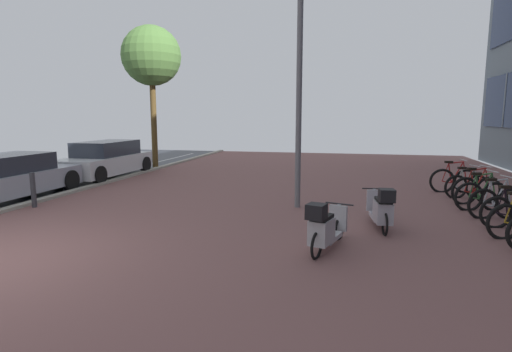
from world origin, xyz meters
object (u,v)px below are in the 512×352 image
(scooter_near, at_px, (325,228))
(bollard_far, at_px, (33,190))
(bicycle_rack_06, at_px, (476,190))
(bicycle_rack_07, at_px, (466,186))
(lamp_post, at_px, (300,58))
(bicycle_rack_03, at_px, (511,212))
(bicycle_rack_04, at_px, (496,203))
(bicycle_rack_05, at_px, (482,196))
(scooter_mid, at_px, (381,209))
(parked_car_near, at_px, (8,178))
(bicycle_rack_08, at_px, (454,181))
(parked_car_far, at_px, (106,160))
(street_tree, at_px, (151,57))

(scooter_near, xyz_separation_m, bollard_far, (-7.22, 1.74, 0.02))
(bicycle_rack_06, relative_size, scooter_near, 0.86)
(bicycle_rack_07, bearing_deg, lamp_post, -153.86)
(bicycle_rack_03, height_order, scooter_near, bicycle_rack_03)
(bicycle_rack_04, xyz_separation_m, bicycle_rack_05, (-0.07, 0.77, 0.01))
(bicycle_rack_05, height_order, scooter_mid, bicycle_rack_05)
(bicycle_rack_04, bearing_deg, scooter_mid, -150.32)
(scooter_near, distance_m, bollard_far, 7.43)
(scooter_near, bearing_deg, parked_car_near, 164.15)
(bicycle_rack_08, xyz_separation_m, lamp_post, (-4.30, -2.95, 3.26))
(parked_car_near, xyz_separation_m, parked_car_far, (0.23, 4.22, 0.06))
(bicycle_rack_06, height_order, parked_car_near, parked_car_near)
(bicycle_rack_05, distance_m, scooter_near, 5.21)
(bicycle_rack_03, xyz_separation_m, bicycle_rack_05, (-0.08, 1.55, 0.02))
(bicycle_rack_06, bearing_deg, parked_car_far, 170.27)
(bicycle_rack_04, distance_m, scooter_near, 4.72)
(bicycle_rack_07, height_order, bollard_far, bicycle_rack_07)
(scooter_near, bearing_deg, bollard_far, 166.43)
(bicycle_rack_06, bearing_deg, lamp_post, -162.55)
(bicycle_rack_03, relative_size, bollard_far, 1.47)
(bicycle_rack_08, xyz_separation_m, street_tree, (-11.21, 3.14, 4.34))
(bicycle_rack_07, xyz_separation_m, bicycle_rack_08, (-0.13, 0.77, 0.03))
(parked_car_near, bearing_deg, scooter_mid, -5.01)
(bicycle_rack_05, bearing_deg, bicycle_rack_06, 82.49)
(bicycle_rack_08, relative_size, street_tree, 0.24)
(bicycle_rack_06, bearing_deg, bicycle_rack_07, 92.06)
(bicycle_rack_07, relative_size, parked_car_far, 0.30)
(bicycle_rack_04, bearing_deg, lamp_post, 178.15)
(parked_car_near, bearing_deg, bicycle_rack_06, 9.94)
(lamp_post, height_order, bollard_far, lamp_post)
(bicycle_rack_08, distance_m, bollard_far, 11.56)
(scooter_mid, relative_size, street_tree, 0.29)
(lamp_post, relative_size, bollard_far, 7.57)
(bicycle_rack_08, distance_m, parked_car_far, 11.91)
(bicycle_rack_08, relative_size, scooter_near, 0.91)
(scooter_near, height_order, parked_car_near, parked_car_near)
(bicycle_rack_06, xyz_separation_m, street_tree, (-11.37, 4.69, 4.34))
(parked_car_far, relative_size, street_tree, 0.70)
(bicycle_rack_06, xyz_separation_m, bollard_far, (-10.84, -2.87, 0.08))
(scooter_mid, height_order, bollard_far, scooter_mid)
(bicycle_rack_03, height_order, bicycle_rack_08, bicycle_rack_08)
(lamp_post, bearing_deg, bicycle_rack_08, 34.44)
(bicycle_rack_08, distance_m, parked_car_near, 12.68)
(bicycle_rack_05, bearing_deg, bollard_far, -168.95)
(bicycle_rack_04, xyz_separation_m, street_tree, (-11.34, 6.23, 4.35))
(scooter_near, xyz_separation_m, parked_car_near, (-8.66, 2.46, 0.17))
(street_tree, bearing_deg, bicycle_rack_07, -19.03)
(bicycle_rack_04, distance_m, parked_car_far, 12.55)
(lamp_post, height_order, street_tree, lamp_post)
(bicycle_rack_05, height_order, bicycle_rack_06, bicycle_rack_06)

